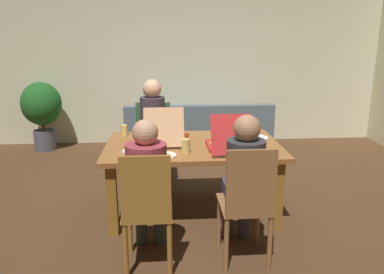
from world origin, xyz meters
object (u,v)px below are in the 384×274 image
object	(u,v)px
plate_0	(165,155)
chair_0	(247,201)
couch	(198,136)
drinking_glass_1	(124,130)
drinking_glass_2	(186,146)
chair_1	(147,208)
pizza_box_1	(227,143)
person_0	(243,174)
chair_2	(153,138)
plate_1	(256,138)
dining_table	(193,153)
person_2	(153,124)
plate_3	(222,133)
plate_2	(135,151)
pizza_box_0	(164,136)
potted_plant	(42,108)
drinking_glass_0	(185,140)

from	to	relation	value
plate_0	chair_0	bearing A→B (deg)	-44.49
couch	drinking_glass_1	bearing A→B (deg)	-120.85
plate_0	drinking_glass_2	bearing A→B (deg)	22.93
chair_1	pizza_box_1	size ratio (longest dim) A/B	1.78
chair_1	drinking_glass_2	size ratio (longest dim) A/B	7.37
person_0	plate_0	bearing A→B (deg)	144.30
chair_2	drinking_glass_1	size ratio (longest dim) A/B	8.42
person_0	drinking_glass_2	bearing A→B (deg)	129.13
plate_1	person_0	bearing A→B (deg)	-108.86
dining_table	chair_1	xyz separation A→B (m)	(-0.42, -1.02, -0.11)
person_2	plate_3	bearing A→B (deg)	-30.20
plate_0	plate_1	size ratio (longest dim) A/B	0.83
dining_table	plate_3	distance (m)	0.53
dining_table	plate_2	distance (m)	0.61
couch	drinking_glass_2	bearing A→B (deg)	-97.85
person_0	chair_1	world-z (taller)	person_0
drinking_glass_1	couch	size ratio (longest dim) A/B	0.05
chair_0	chair_1	world-z (taller)	chair_0
person_0	pizza_box_0	distance (m)	1.14
person_2	plate_2	size ratio (longest dim) A/B	5.38
dining_table	potted_plant	world-z (taller)	potted_plant
chair_0	chair_2	size ratio (longest dim) A/B	1.03
drinking_glass_0	plate_2	bearing A→B (deg)	-167.30
chair_0	chair_1	bearing A→B (deg)	-176.96
pizza_box_1	plate_1	bearing A→B (deg)	43.50
drinking_glass_0	drinking_glass_2	size ratio (longest dim) A/B	1.10
plate_3	potted_plant	distance (m)	3.23
drinking_glass_1	chair_1	bearing A→B (deg)	-78.26
chair_1	chair_2	size ratio (longest dim) A/B	1.01
chair_1	plate_2	world-z (taller)	chair_1
chair_1	pizza_box_0	distance (m)	1.19
plate_3	plate_0	bearing A→B (deg)	-130.58
drinking_glass_2	potted_plant	distance (m)	3.38
person_0	pizza_box_1	world-z (taller)	person_0
pizza_box_0	plate_3	xyz separation A→B (m)	(0.64, 0.25, -0.04)
person_0	drinking_glass_1	xyz separation A→B (m)	(-1.07, 1.22, 0.08)
person_0	chair_1	distance (m)	0.82
pizza_box_0	plate_0	distance (m)	0.50
chair_2	plate_2	bearing A→B (deg)	-96.70
plate_1	plate_2	size ratio (longest dim) A/B	1.07
chair_1	plate_0	size ratio (longest dim) A/B	4.64
drinking_glass_0	person_2	bearing A→B (deg)	110.12
plate_0	dining_table	bearing A→B (deg)	52.60
plate_3	potted_plant	size ratio (longest dim) A/B	0.24
person_2	plate_2	world-z (taller)	person_2
dining_table	potted_plant	bearing A→B (deg)	132.87
chair_1	plate_0	distance (m)	0.70
chair_0	drinking_glass_0	xyz separation A→B (m)	(-0.43, 0.88, 0.26)
chair_1	chair_2	bearing A→B (deg)	90.00
plate_0	couch	xyz separation A→B (m)	(0.51, 2.35, -0.45)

